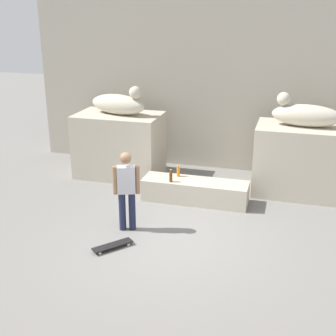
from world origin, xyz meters
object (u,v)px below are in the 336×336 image
Objects in this scene: statue_reclining_right at (305,115)px; bottle_orange at (178,172)px; bottle_brown at (171,177)px; skater at (126,188)px; skateboard at (113,245)px; statue_reclining_left at (119,104)px.

bottle_orange is (-2.78, -1.03, -1.34)m from statue_reclining_right.
statue_reclining_right is 3.46m from bottle_brown.
statue_reclining_right is 5.82× the size of bottle_orange.
skater is at bearing -107.37° from bottle_brown.
statue_reclining_right reaches higher than bottle_brown.
skateboard is at bearing 70.57° from skater.
statue_reclining_right is at bearing 26.52° from bottle_brown.
statue_reclining_right is 2.22× the size of skateboard.
skateboard is 2.44× the size of bottle_brown.
bottle_orange is at bearing -150.71° from skateboard.
bottle_brown is 1.07× the size of bottle_orange.
bottle_orange is at bearing -125.52° from skater.
skater is (1.30, -2.98, -1.05)m from statue_reclining_left.
skateboard is 2.90m from bottle_orange.
statue_reclining_left is at bearing 151.47° from bottle_orange.
skateboard is (1.31, -3.80, -1.91)m from statue_reclining_left.
bottle_brown is 0.41m from bottle_orange.
bottle_orange reaches higher than skateboard.
statue_reclining_left is 3.42m from skater.
bottle_brown is at bearing -24.98° from statue_reclining_left.
statue_reclining_left reaches higher than bottle_brown.
bottle_brown is (-2.86, -1.43, -1.33)m from statue_reclining_right.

